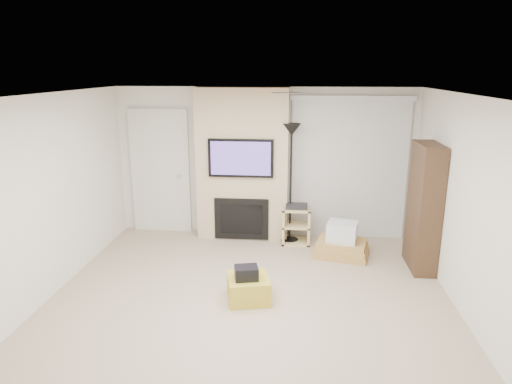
# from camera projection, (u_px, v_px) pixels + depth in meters

# --- Properties ---
(floor) EXTENTS (5.00, 5.50, 0.00)m
(floor) POSITION_uv_depth(u_px,v_px,m) (246.00, 312.00, 5.38)
(floor) COLOR tan
(floor) RESTS_ON ground
(ceiling) EXTENTS (5.00, 5.50, 0.00)m
(ceiling) POSITION_uv_depth(u_px,v_px,m) (245.00, 97.00, 4.73)
(ceiling) COLOR white
(ceiling) RESTS_ON wall_back
(wall_back) EXTENTS (5.00, 0.00, 2.50)m
(wall_back) POSITION_uv_depth(u_px,v_px,m) (265.00, 162.00, 7.70)
(wall_back) COLOR white
(wall_back) RESTS_ON ground
(wall_front) EXTENTS (5.00, 0.00, 2.50)m
(wall_front) POSITION_uv_depth(u_px,v_px,m) (186.00, 368.00, 2.41)
(wall_front) COLOR white
(wall_front) RESTS_ON ground
(wall_left) EXTENTS (0.00, 5.50, 2.50)m
(wall_left) POSITION_uv_depth(u_px,v_px,m) (32.00, 205.00, 5.28)
(wall_left) COLOR white
(wall_left) RESTS_ON ground
(wall_right) EXTENTS (0.00, 5.50, 2.50)m
(wall_right) POSITION_uv_depth(u_px,v_px,m) (480.00, 218.00, 4.83)
(wall_right) COLOR white
(wall_right) RESTS_ON ground
(hvac_vent) EXTENTS (0.35, 0.18, 0.01)m
(hvac_vent) POSITION_uv_depth(u_px,v_px,m) (286.00, 93.00, 5.46)
(hvac_vent) COLOR silver
(hvac_vent) RESTS_ON ceiling
(ottoman) EXTENTS (0.60, 0.60, 0.30)m
(ottoman) POSITION_uv_depth(u_px,v_px,m) (249.00, 288.00, 5.65)
(ottoman) COLOR gold
(ottoman) RESTS_ON floor
(black_bag) EXTENTS (0.32, 0.28, 0.16)m
(black_bag) POSITION_uv_depth(u_px,v_px,m) (246.00, 273.00, 5.54)
(black_bag) COLOR black
(black_bag) RESTS_ON ottoman
(fireplace_wall) EXTENTS (1.50, 0.47, 2.50)m
(fireplace_wall) POSITION_uv_depth(u_px,v_px,m) (243.00, 165.00, 7.53)
(fireplace_wall) COLOR beige
(fireplace_wall) RESTS_ON floor
(entry_door) EXTENTS (1.02, 0.11, 2.14)m
(entry_door) POSITION_uv_depth(u_px,v_px,m) (161.00, 172.00, 7.88)
(entry_door) COLOR silver
(entry_door) RESTS_ON floor
(vertical_blinds) EXTENTS (1.98, 0.10, 2.37)m
(vertical_blinds) POSITION_uv_depth(u_px,v_px,m) (349.00, 163.00, 7.52)
(vertical_blinds) COLOR silver
(vertical_blinds) RESTS_ON floor
(floor_lamp) EXTENTS (0.29, 0.29, 1.96)m
(floor_lamp) POSITION_uv_depth(u_px,v_px,m) (291.00, 150.00, 7.21)
(floor_lamp) COLOR black
(floor_lamp) RESTS_ON floor
(av_stand) EXTENTS (0.45, 0.38, 0.66)m
(av_stand) POSITION_uv_depth(u_px,v_px,m) (296.00, 223.00, 7.45)
(av_stand) COLOR #E5CB88
(av_stand) RESTS_ON floor
(box_stack) EXTENTS (0.91, 0.77, 0.53)m
(box_stack) POSITION_uv_depth(u_px,v_px,m) (342.00, 243.00, 6.97)
(box_stack) COLOR tan
(box_stack) RESTS_ON floor
(bookshelf) EXTENTS (0.30, 0.80, 1.80)m
(bookshelf) POSITION_uv_depth(u_px,v_px,m) (424.00, 207.00, 6.39)
(bookshelf) COLOR #382517
(bookshelf) RESTS_ON floor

